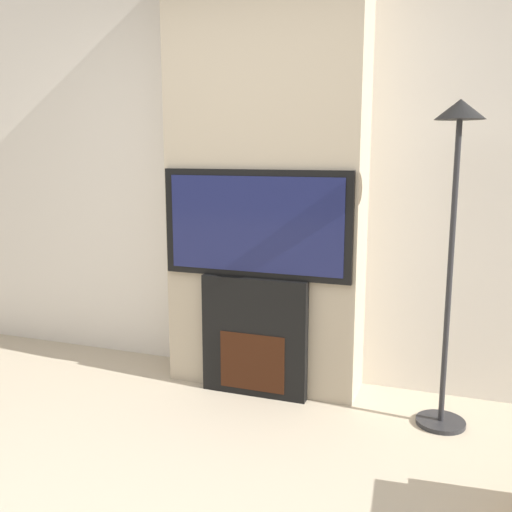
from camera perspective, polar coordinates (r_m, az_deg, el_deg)
The scene contains 5 objects.
wall_back at distance 3.72m, azimuth 2.06°, elevation 8.42°, with size 6.00×0.06×2.70m.
chimney_breast at distance 3.52m, azimuth 1.00°, elevation 8.31°, with size 1.20×0.36×2.70m.
fireplace at distance 3.53m, azimuth -0.01°, elevation -8.00°, with size 0.66×0.15×0.74m.
television at distance 3.37m, azimuth -0.02°, elevation 3.21°, with size 1.16×0.07×0.64m.
floor_lamp at distance 3.10m, azimuth 19.25°, elevation 5.51°, with size 0.27×0.27×1.74m.
Camera 1 is at (1.14, -1.50, 1.49)m, focal length 40.00 mm.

